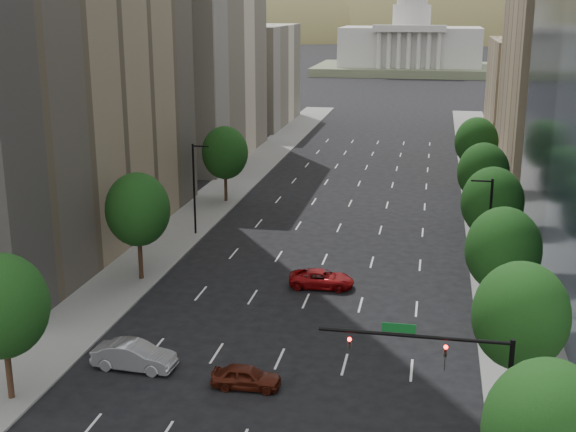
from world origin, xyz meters
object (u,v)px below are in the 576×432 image
Objects in this scene: traffic_signal at (456,371)px; car_red_far at (322,279)px; car_maroon at (246,377)px; capitol at (410,46)px; car_silver at (134,356)px.

car_red_far is (-9.78, 23.10, -4.46)m from traffic_signal.
traffic_signal is 25.48m from car_red_far.
car_red_far is (1.91, 17.18, 0.01)m from car_maroon.
car_maroon is 0.80× the size of car_red_far.
car_red_far is (0.75, -196.60, -7.86)m from capitol.
traffic_signal is 219.99m from capitol.
capitol reaches higher than car_silver.
traffic_signal reaches higher than car_red_far.
car_silver is (-7.39, 1.09, 0.15)m from car_maroon.
traffic_signal is 1.77× the size of car_red_far.
car_maroon is (-1.17, -213.79, -7.87)m from capitol.
car_silver is 18.59m from car_red_far.
traffic_signal is 1.75× the size of car_silver.
car_red_far is at bearing -8.30° from car_maroon.
capitol is at bearing -2.44° from car_red_far.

